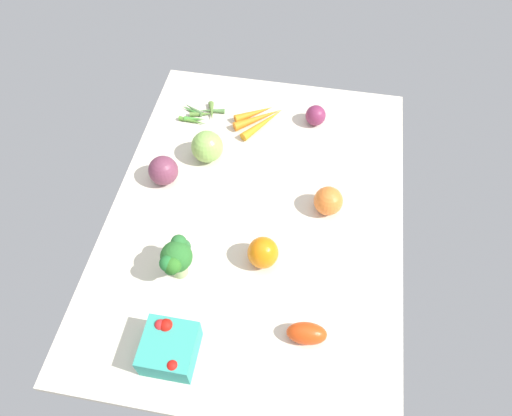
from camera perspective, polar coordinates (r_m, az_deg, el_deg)
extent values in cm
cube|color=beige|center=(125.09, 0.00, -0.79)|extent=(104.00, 76.00, 2.00)
cylinder|color=#AABD7D|center=(114.53, -9.20, -7.06)|extent=(3.71, 3.71, 4.80)
sphere|color=#2A6D2A|center=(110.05, -9.55, -5.79)|extent=(7.40, 7.40, 7.40)
sphere|color=#2C6832|center=(111.54, -8.83, -4.66)|extent=(3.89, 3.89, 3.89)
sphere|color=#2E7023|center=(107.59, -10.00, -6.80)|extent=(4.00, 4.00, 4.00)
sphere|color=#296B2F|center=(110.28, -9.28, -4.12)|extent=(3.73, 3.73, 3.73)
sphere|color=#2B6A2B|center=(109.04, -10.18, -7.10)|extent=(3.42, 3.42, 3.42)
sphere|color=#23702F|center=(107.79, -10.58, -6.56)|extent=(3.80, 3.80, 3.80)
sphere|color=#7C294D|center=(144.62, 7.18, 10.99)|extent=(6.06, 6.06, 6.06)
cone|color=#577934|center=(148.62, -5.37, 11.52)|extent=(7.43, 3.62, 1.75)
cone|color=#428B35|center=(150.00, -7.89, 11.56)|extent=(3.81, 6.68, 1.24)
cone|color=#528730|center=(146.39, -7.59, 10.33)|extent=(2.48, 9.07, 1.41)
cone|color=#458E34|center=(146.84, -7.37, 10.58)|extent=(2.41, 6.50, 1.59)
cone|color=#527C44|center=(150.08, -7.56, 11.72)|extent=(5.04, 7.22, 1.53)
cone|color=#577F35|center=(148.17, -6.45, 11.18)|extent=(3.32, 7.91, 1.55)
cone|color=#558543|center=(149.00, -5.38, 11.59)|extent=(2.41, 8.24, 1.47)
sphere|color=orange|center=(123.18, 8.69, 0.86)|extent=(7.55, 7.55, 7.55)
ellipsoid|color=orange|center=(113.05, 0.84, -5.39)|extent=(10.47, 10.47, 8.24)
sphere|color=brown|center=(130.11, -11.09, 4.45)|extent=(8.04, 8.04, 8.04)
sphere|color=#89BA53|center=(133.48, -5.90, 7.35)|extent=(8.93, 8.93, 8.93)
cone|color=orange|center=(143.68, 0.86, 10.17)|extent=(15.04, 11.78, 2.60)
cone|color=orange|center=(145.13, 0.33, 10.77)|extent=(12.00, 14.57, 2.72)
cone|color=orange|center=(146.71, -0.20, 11.35)|extent=(9.48, 11.94, 2.67)
cube|color=teal|center=(105.74, -10.35, -16.32)|extent=(11.17, 11.17, 6.97)
sphere|color=red|center=(104.54, -11.43, -13.65)|extent=(2.53, 2.53, 2.53)
sphere|color=red|center=(104.34, -10.76, -13.75)|extent=(3.02, 3.02, 3.02)
sphere|color=red|center=(101.40, -10.01, -18.22)|extent=(2.47, 2.47, 2.47)
sphere|color=red|center=(104.79, -11.09, -13.79)|extent=(2.52, 2.52, 2.52)
ellipsoid|color=#DC4213|center=(106.95, 6.11, -14.77)|extent=(5.52, 9.21, 4.89)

